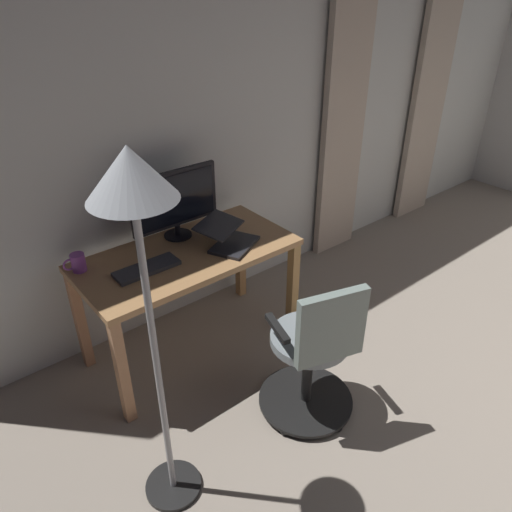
% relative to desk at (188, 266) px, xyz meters
% --- Properties ---
extents(back_room_partition, '(5.90, 0.10, 2.59)m').
position_rel_desk_xyz_m(back_room_partition, '(-1.44, -0.48, 0.64)').
color(back_room_partition, silver).
rests_on(back_room_partition, ground).
extents(curtain_left_panel, '(0.48, 0.06, 2.15)m').
position_rel_desk_xyz_m(curtain_left_panel, '(-2.98, -0.37, 0.42)').
color(curtain_left_panel, '#C0AF9C').
rests_on(curtain_left_panel, ground).
extents(curtain_right_panel, '(0.46, 0.06, 2.15)m').
position_rel_desk_xyz_m(curtain_right_panel, '(-1.79, -0.37, 0.42)').
color(curtain_right_panel, '#C0AF9C').
rests_on(curtain_right_panel, ground).
extents(desk, '(1.35, 0.67, 0.75)m').
position_rel_desk_xyz_m(desk, '(0.00, 0.00, 0.00)').
color(desk, tan).
rests_on(desk, ground).
extents(office_chair, '(0.56, 0.56, 0.94)m').
position_rel_desk_xyz_m(office_chair, '(-0.21, 0.92, -0.21)').
color(office_chair, black).
rests_on(office_chair, ground).
extents(computer_monitor, '(0.61, 0.18, 0.45)m').
position_rel_desk_xyz_m(computer_monitor, '(-0.07, -0.22, 0.35)').
color(computer_monitor, black).
rests_on(computer_monitor, desk).
extents(computer_keyboard, '(0.38, 0.14, 0.02)m').
position_rel_desk_xyz_m(computer_keyboard, '(0.29, 0.03, 0.12)').
color(computer_keyboard, '#333338').
rests_on(computer_keyboard, desk).
extents(laptop, '(0.42, 0.42, 0.15)m').
position_rel_desk_xyz_m(laptop, '(-0.25, 0.09, 0.16)').
color(laptop, '#232328').
rests_on(laptop, desk).
extents(computer_mouse, '(0.06, 0.10, 0.04)m').
position_rel_desk_xyz_m(computer_mouse, '(-0.47, -0.14, 0.12)').
color(computer_mouse, silver).
rests_on(computer_mouse, desk).
extents(mug_coffee, '(0.13, 0.08, 0.11)m').
position_rel_desk_xyz_m(mug_coffee, '(0.60, -0.21, 0.16)').
color(mug_coffee, purple).
rests_on(mug_coffee, desk).
extents(floor_lamp, '(0.32, 0.32, 1.78)m').
position_rel_desk_xyz_m(floor_lamp, '(0.67, 0.84, 0.84)').
color(floor_lamp, black).
rests_on(floor_lamp, ground).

